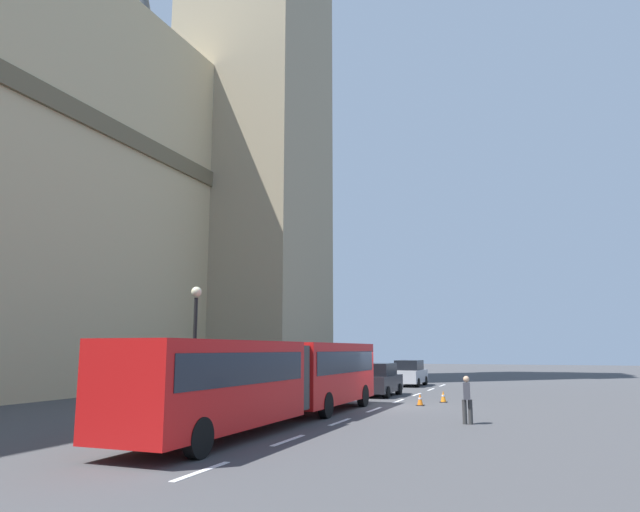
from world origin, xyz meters
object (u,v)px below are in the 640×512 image
sedan_lead (379,380)px  street_lamp (195,339)px  traffic_cone_middle (443,397)px  pedestrian_near_cones (467,398)px  sedan_trailing (410,373)px  articulated_bus (277,374)px  traffic_cone_west (420,399)px

sedan_lead → street_lamp: size_ratio=0.83×
traffic_cone_middle → street_lamp: size_ratio=0.11×
pedestrian_near_cones → traffic_cone_middle: bearing=14.9°
sedan_lead → sedan_trailing: (9.64, 0.29, 0.00)m
articulated_bus → traffic_cone_west: (8.45, -3.51, -1.46)m
articulated_bus → sedan_trailing: articulated_bus is taller
sedan_lead → sedan_trailing: bearing=1.7°
articulated_bus → sedan_lead: size_ratio=3.83×
articulated_bus → street_lamp: size_ratio=3.20×
pedestrian_near_cones → sedan_trailing: bearing=17.7°
articulated_bus → sedan_lead: 13.21m
traffic_cone_middle → sedan_trailing: bearing=19.5°
sedan_lead → sedan_trailing: same height
traffic_cone_west → street_lamp: street_lamp is taller
articulated_bus → pedestrian_near_cones: 6.89m
articulated_bus → street_lamp: street_lamp is taller
traffic_cone_west → traffic_cone_middle: same height
sedan_trailing → pedestrian_near_cones: sedan_trailing is taller
articulated_bus → traffic_cone_middle: articulated_bus is taller
sedan_lead → pedestrian_near_cones: 12.61m
articulated_bus → traffic_cone_west: 9.26m
sedan_trailing → articulated_bus: bearing=-179.7°
street_lamp → pedestrian_near_cones: bearing=-85.5°
sedan_trailing → traffic_cone_middle: (-12.31, -4.37, -0.63)m
sedan_lead → street_lamp: bearing=158.3°
traffic_cone_west → traffic_cone_middle: 2.21m
street_lamp → pedestrian_near_cones: street_lamp is taller
articulated_bus → pedestrian_near_cones: articulated_bus is taller
traffic_cone_west → articulated_bus: bearing=157.5°
traffic_cone_west → pedestrian_near_cones: (-6.20, -2.96, 0.63)m
traffic_cone_middle → sedan_lead: bearing=56.8°
traffic_cone_west → sedan_lead: bearing=35.0°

